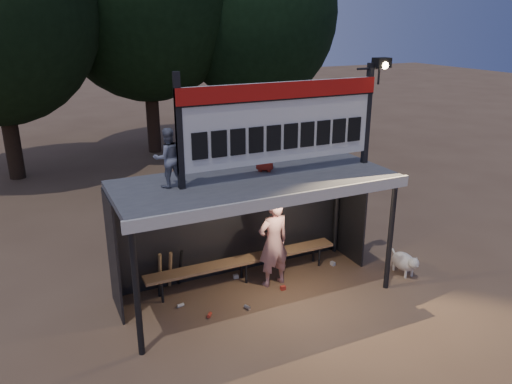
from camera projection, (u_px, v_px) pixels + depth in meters
ground at (255, 293)px, 9.59m from camera, size 80.00×80.00×0.00m
player at (273, 242)px, 9.62m from camera, size 0.70×0.49×1.81m
child_a at (168, 158)px, 8.21m from camera, size 0.51×0.41×1.00m
child_b at (265, 148)px, 9.09m from camera, size 0.51×0.46×0.87m
dugout_shelter at (250, 199)px, 9.19m from camera, size 5.10×2.08×2.32m
scoreboard_assembly at (284, 119)px, 8.71m from camera, size 4.10×0.27×1.99m
bench at (244, 261)px, 9.91m from camera, size 4.00×0.35×0.48m
tree_right at (257, 13)px, 18.86m from camera, size 6.08×6.08×8.72m
dog at (405, 262)px, 10.20m from camera, size 0.36×0.81×0.49m
bats at (170, 270)px, 9.57m from camera, size 0.48×0.33×0.84m
litter at (252, 291)px, 9.59m from camera, size 3.53×1.23×0.08m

